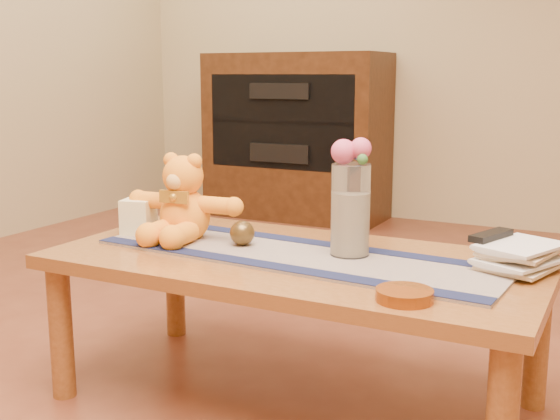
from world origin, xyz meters
The scene contains 31 objects.
floor centered at (0.00, 0.00, 0.00)m, with size 5.50×5.50×0.00m, color #5E2B1B.
wall_back centered at (0.00, 2.75, 1.35)m, with size 5.50×5.50×0.00m, color tan.
coffee_table_top centered at (0.00, 0.00, 0.43)m, with size 1.40×0.70×0.04m, color brown.
table_leg_fl centered at (-0.64, -0.29, 0.21)m, with size 0.07×0.07×0.41m, color brown.
table_leg_bl centered at (-0.64, 0.29, 0.21)m, with size 0.07×0.07×0.41m, color brown.
table_leg_br centered at (0.64, 0.29, 0.21)m, with size 0.07×0.07×0.41m, color brown.
persian_runner centered at (0.00, -0.01, 0.45)m, with size 1.20×0.35×0.01m, color #221B4D.
runner_border_near centered at (-0.01, -0.15, 0.46)m, with size 1.20×0.06×0.00m, color #13193A.
runner_border_far centered at (0.01, 0.14, 0.46)m, with size 1.20×0.06×0.00m, color #13193A.
teddy_bear centered at (-0.40, 0.02, 0.58)m, with size 0.37×0.31×0.25m, color orange, non-canonical shape.
pillar_candle centered at (-0.56, 0.00, 0.51)m, with size 0.09×0.09×0.11m, color #F1EAB1.
candle_wick centered at (-0.56, 0.00, 0.58)m, with size 0.00×0.00×0.01m, color black.
glass_vase centered at (0.15, 0.05, 0.59)m, with size 0.11×0.11×0.26m, color silver.
potpourri_fill centered at (0.15, 0.05, 0.55)m, with size 0.09×0.09×0.18m, color beige.
rose_left centered at (0.13, 0.04, 0.75)m, with size 0.07×0.07×0.07m, color #D14973.
rose_right centered at (0.17, 0.06, 0.76)m, with size 0.06×0.06×0.06m, color #D14973.
blue_flower_back centered at (0.16, 0.09, 0.75)m, with size 0.04×0.04×0.04m, color #5267B2.
blue_flower_side centered at (0.12, 0.07, 0.74)m, with size 0.04×0.04×0.04m, color #5267B2.
leaf_sprig centered at (0.19, 0.03, 0.74)m, with size 0.03×0.03×0.03m, color #33662D.
bronze_ball centered at (-0.18, 0.01, 0.50)m, with size 0.08×0.08×0.08m, color #4E3A1A.
book_bottom centered at (0.52, 0.16, 0.46)m, with size 0.17×0.22×0.02m, color beige.
book_lower centered at (0.52, 0.15, 0.48)m, with size 0.16×0.22×0.02m, color beige.
book_upper centered at (0.52, 0.16, 0.50)m, with size 0.17×0.22×0.02m, color beige.
book_top centered at (0.52, 0.16, 0.52)m, with size 0.16×0.22×0.02m, color beige.
tv_remote centered at (0.52, 0.15, 0.54)m, with size 0.04×0.16×0.02m, color black.
amber_dish centered at (0.40, -0.25, 0.46)m, with size 0.13×0.13×0.03m, color #BF5914.
media_cabinet centered at (-1.20, 2.48, 0.55)m, with size 1.20×0.50×1.10m, color black.
cabinet_cavity centered at (-1.20, 2.25, 0.66)m, with size 1.02×0.03×0.61m, color black.
cabinet_shelf centered at (-1.20, 2.33, 0.66)m, with size 1.02×0.20×0.03m, color black.
stereo_upper centered at (-1.20, 2.35, 0.86)m, with size 0.42×0.28×0.10m, color black.
stereo_lower centered at (-1.20, 2.35, 0.46)m, with size 0.42×0.28×0.12m, color black.
Camera 1 is at (0.85, -1.74, 0.96)m, focal length 44.54 mm.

